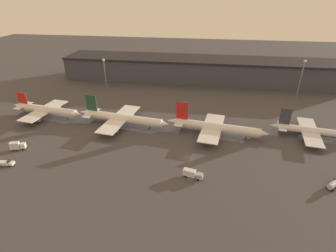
% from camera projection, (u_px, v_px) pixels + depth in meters
% --- Properties ---
extents(ground, '(600.00, 600.00, 0.00)m').
position_uv_depth(ground, '(188.00, 158.00, 110.30)').
color(ground, '#423F44').
extents(terminal_building, '(204.86, 29.59, 17.51)m').
position_uv_depth(terminal_building, '(200.00, 70.00, 198.20)').
color(terminal_building, '#3D424C').
rests_on(terminal_building, ground).
extents(airplane_0, '(44.71, 31.06, 12.44)m').
position_uv_depth(airplane_0, '(46.00, 110.00, 144.39)').
color(airplane_0, silver).
rests_on(airplane_0, ground).
extents(airplane_1, '(50.50, 35.25, 14.69)m').
position_uv_depth(airplane_1, '(122.00, 118.00, 135.25)').
color(airplane_1, white).
rests_on(airplane_1, ground).
extents(airplane_2, '(49.25, 31.69, 14.97)m').
position_uv_depth(airplane_2, '(215.00, 128.00, 126.49)').
color(airplane_2, silver).
rests_on(airplane_2, ground).
extents(airplane_3, '(39.65, 30.77, 13.23)m').
position_uv_depth(airplane_3, '(312.00, 131.00, 124.45)').
color(airplane_3, silver).
rests_on(airplane_3, ground).
extents(service_vehicle_0, '(7.27, 2.63, 2.61)m').
position_uv_depth(service_vehicle_0, '(5.00, 163.00, 104.99)').
color(service_vehicle_0, white).
rests_on(service_vehicle_0, ground).
extents(service_vehicle_1, '(7.85, 3.93, 3.27)m').
position_uv_depth(service_vehicle_1, '(192.00, 174.00, 98.05)').
color(service_vehicle_1, '#9EA3A8').
rests_on(service_vehicle_1, ground).
extents(service_vehicle_2, '(6.59, 3.99, 3.79)m').
position_uv_depth(service_vehicle_2, '(17.00, 146.00, 115.00)').
color(service_vehicle_2, white).
rests_on(service_vehicle_2, ground).
extents(service_vehicle_3, '(6.70, 6.47, 2.78)m').
position_uv_depth(service_vehicle_3, '(335.00, 184.00, 93.28)').
color(service_vehicle_3, '#282D38').
rests_on(service_vehicle_3, ground).
extents(lamp_post_0, '(1.80, 1.80, 21.18)m').
position_uv_depth(lamp_post_0, '(105.00, 70.00, 180.60)').
color(lamp_post_0, slate).
rests_on(lamp_post_0, ground).
extents(lamp_post_1, '(1.80, 1.80, 25.19)m').
position_uv_depth(lamp_post_1, '(302.00, 75.00, 162.32)').
color(lamp_post_1, slate).
rests_on(lamp_post_1, ground).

